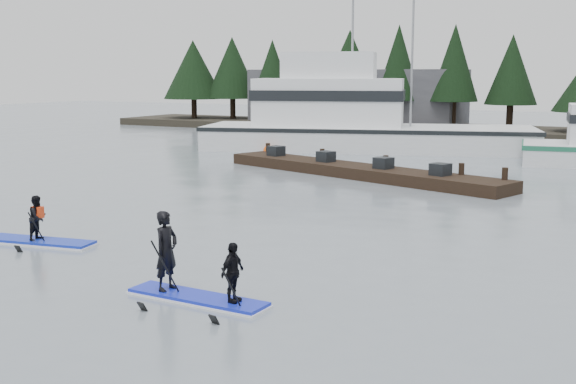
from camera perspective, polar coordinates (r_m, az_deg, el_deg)
The scene contains 9 objects.
ground at distance 17.49m, azimuth -9.46°, elevation -6.39°, with size 160.00×160.00×0.00m, color slate.
far_shore at distance 56.38m, azimuth 17.77°, elevation 4.46°, with size 70.00×8.00×0.60m, color #2D281E.
treeline at distance 56.41m, azimuth 17.75°, elevation 4.15°, with size 60.00×4.00×8.00m, color black, non-canonical shape.
waterfront_building at distance 62.26m, azimuth 5.38°, elevation 7.31°, with size 18.00×6.00×5.00m, color #4C4C51.
fishing_boat_large at distance 45.16m, azimuth 5.49°, elevation 4.45°, with size 20.84×11.42×11.07m.
floating_dock at distance 33.37m, azimuth 5.52°, elevation 1.67°, with size 15.38×2.05×0.51m, color black.
buoy_a at distance 42.79m, azimuth -1.54°, elevation 3.06°, with size 0.64×0.64×0.64m, color #FF540C.
paddleboard_solo at distance 21.30m, azimuth -19.11°, elevation -2.72°, with size 3.32×1.37×1.83m.
paddleboard_duo at distance 15.31m, azimuth -7.55°, elevation -6.08°, with size 3.20×1.10×2.31m.
Camera 1 is at (10.42, -13.23, 4.72)m, focal length 45.00 mm.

